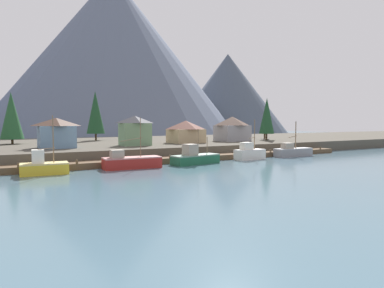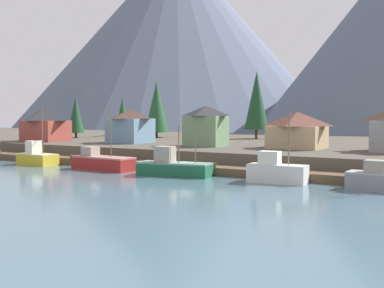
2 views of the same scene
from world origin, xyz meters
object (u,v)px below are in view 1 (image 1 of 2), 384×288
Objects in this scene: fishing_boat_grey at (293,152)px; conifer_mid_left at (267,116)px; fishing_boat_green at (195,158)px; conifer_near_right at (265,122)px; house_grey at (232,129)px; house_green at (135,130)px; fishing_boat_red at (131,162)px; fishing_boat_white at (249,153)px; fishing_boat_yellow at (44,167)px; conifer_mid_right at (12,116)px; conifer_back_left at (95,112)px; house_tan at (186,131)px; house_blue at (56,133)px.

conifer_mid_left is at bearing 64.87° from fishing_boat_grey.
fishing_boat_green is 1.12× the size of conifer_near_right.
house_grey is 1.30× the size of house_green.
fishing_boat_white is at bearing 4.27° from fishing_boat_red.
fishing_boat_yellow is 0.88× the size of fishing_boat_green.
fishing_boat_red is 36.84m from fishing_boat_grey.
conifer_mid_right reaches higher than fishing_boat_grey.
fishing_boat_yellow is at bearing -113.46° from conifer_back_left.
conifer_near_right is at bearing 29.09° from fishing_boat_red.
fishing_boat_white is 53.59m from conifer_mid_right.
house_grey is at bearing 6.86° from house_green.
fishing_boat_grey is 22.15m from conifer_mid_left.
fishing_boat_white is 0.68× the size of conifer_mid_right.
house_blue reaches higher than house_tan.
fishing_boat_grey reaches higher than fishing_boat_green.
fishing_boat_grey is at bearing -48.95° from house_tan.
house_blue is 55.03m from conifer_mid_left.
fishing_boat_red is at bearing 177.17° from fishing_boat_white.
conifer_back_left is at bearing 15.99° from conifer_mid_right.
conifer_near_right reaches higher than house_tan.
house_tan is 1.24× the size of house_green.
conifer_back_left reaches higher than house_grey.
house_grey is (10.37, 19.34, 4.52)m from fishing_boat_white.
house_grey is at bearing 3.35° from house_blue.
fishing_boat_white is 45.87m from conifer_back_left.
fishing_boat_red is 0.98× the size of fishing_boat_green.
conifer_mid_left is at bearing 21.58° from fishing_boat_yellow.
house_grey is at bearing 97.12° from fishing_boat_grey.
conifer_mid_left is at bearing 25.41° from fishing_boat_red.
fishing_boat_yellow reaches higher than fishing_boat_green.
conifer_back_left is (17.60, 40.55, 9.04)m from fishing_boat_yellow.
house_grey is at bearing 32.70° from fishing_boat_red.
conifer_near_right is at bearing 23.18° from fishing_boat_green.
fishing_boat_green is 0.70× the size of conifer_back_left.
fishing_boat_yellow is 62.50m from conifer_mid_left.
house_blue is at bearing -178.38° from conifer_mid_left.
conifer_mid_left is at bearing -0.58° from house_tan.
house_grey is at bearing -163.17° from conifer_near_right.
conifer_mid_right is (-6.90, 17.72, 3.50)m from house_blue.
conifer_mid_right reaches higher than house_blue.
house_green is at bearing 134.61° from fishing_boat_white.
house_green is at bearing -85.04° from conifer_back_left.
house_tan is 14.09m from house_green.
house_tan is 27.38m from conifer_back_left.
house_green is 44.77m from conifer_near_right.
conifer_back_left reaches higher than house_green.
house_tan is at bearing -23.71° from conifer_mid_right.
conifer_mid_left is at bearing 1.62° from house_blue.
fishing_boat_white is 29.35m from conifer_mid_left.
fishing_boat_green is at bearing -176.17° from fishing_boat_grey.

